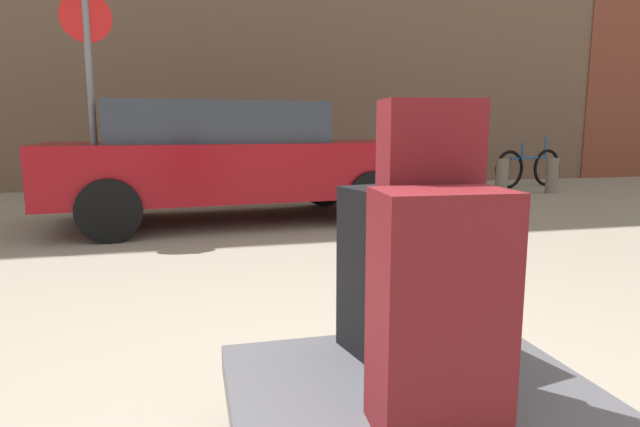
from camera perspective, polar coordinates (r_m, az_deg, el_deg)
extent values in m
cube|color=#4C4C51|center=(1.78, 9.72, -19.05)|extent=(1.11, 0.88, 0.10)
cylinder|color=black|center=(2.25, 15.76, -17.82)|extent=(0.24, 0.06, 0.24)
cylinder|color=black|center=(2.02, -4.70, -20.77)|extent=(0.24, 0.06, 0.24)
cube|color=#191E47|center=(1.65, 11.20, -8.33)|extent=(0.36, 0.27, 0.59)
cube|color=maroon|center=(1.42, 12.70, -10.38)|extent=(0.35, 0.24, 0.64)
cube|color=black|center=(1.92, 8.90, -5.89)|extent=(0.44, 0.35, 0.59)
cube|color=maroon|center=(1.57, 11.69, 6.94)|extent=(0.29, 0.20, 0.27)
cube|color=maroon|center=(6.56, -9.00, 4.80)|extent=(4.44, 2.16, 0.64)
cube|color=#2D333D|center=(6.51, -11.32, 9.54)|extent=(2.54, 1.79, 0.46)
cylinder|color=black|center=(7.76, 0.37, 3.20)|extent=(0.66, 0.27, 0.64)
cylinder|color=black|center=(6.19, 5.50, 1.63)|extent=(0.66, 0.27, 0.64)
cylinder|color=black|center=(7.35, -21.05, 2.25)|extent=(0.66, 0.27, 0.64)
cylinder|color=black|center=(5.67, -21.70, 0.33)|extent=(0.66, 0.27, 0.64)
torus|color=black|center=(10.58, 19.67, 4.48)|extent=(0.71, 0.24, 0.72)
torus|color=black|center=(11.37, 23.17, 4.56)|extent=(0.71, 0.24, 0.72)
cylinder|color=#194C8C|center=(10.96, 21.54, 5.57)|extent=(0.98, 0.30, 0.04)
cylinder|color=#194C8C|center=(10.80, 20.91, 6.36)|extent=(0.05, 0.05, 0.30)
cylinder|color=#194C8C|center=(11.30, 23.08, 6.58)|extent=(0.05, 0.05, 0.40)
cylinder|color=#72665B|center=(8.83, 10.71, 3.67)|extent=(0.20, 0.20, 0.61)
cylinder|color=#72665B|center=(9.54, 18.93, 3.74)|extent=(0.20, 0.20, 0.61)
cylinder|color=#72665B|center=(10.10, 23.66, 3.74)|extent=(0.20, 0.20, 0.61)
cylinder|color=slate|center=(6.04, -23.26, 9.50)|extent=(0.07, 0.07, 2.48)
cylinder|color=red|center=(6.14, -23.87, 18.75)|extent=(0.49, 0.12, 0.50)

